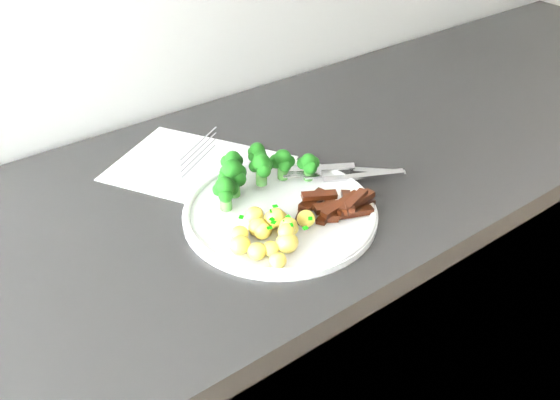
{
  "coord_description": "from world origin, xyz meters",
  "views": [
    {
      "loc": [
        -0.55,
        0.97,
        1.48
      ],
      "look_at": [
        -0.1,
        1.57,
        0.96
      ],
      "focal_mm": 38.78,
      "sensor_mm": 36.0,
      "label": 1
    }
  ],
  "objects_px": {
    "counter": "(275,362)",
    "plate": "(280,212)",
    "fork": "(346,175)",
    "knife": "(361,171)",
    "recipe_paper": "(199,168)",
    "broccoli": "(255,169)",
    "potatoes": "(271,231)",
    "beef_strips": "(335,205)"
  },
  "relations": [
    {
      "from": "counter",
      "to": "plate",
      "type": "height_order",
      "value": "plate"
    },
    {
      "from": "counter",
      "to": "knife",
      "type": "distance_m",
      "value": 0.5
    },
    {
      "from": "recipe_paper",
      "to": "plate",
      "type": "relative_size",
      "value": 1.18
    },
    {
      "from": "broccoli",
      "to": "potatoes",
      "type": "xyz_separation_m",
      "value": [
        -0.06,
        -0.12,
        -0.02
      ]
    },
    {
      "from": "plate",
      "to": "beef_strips",
      "type": "height_order",
      "value": "beef_strips"
    },
    {
      "from": "broccoli",
      "to": "fork",
      "type": "distance_m",
      "value": 0.15
    },
    {
      "from": "knife",
      "to": "broccoli",
      "type": "bearing_deg",
      "value": 160.47
    },
    {
      "from": "potatoes",
      "to": "beef_strips",
      "type": "height_order",
      "value": "potatoes"
    },
    {
      "from": "recipe_paper",
      "to": "broccoli",
      "type": "relative_size",
      "value": 1.85
    },
    {
      "from": "recipe_paper",
      "to": "fork",
      "type": "bearing_deg",
      "value": -48.53
    },
    {
      "from": "broccoli",
      "to": "knife",
      "type": "xyz_separation_m",
      "value": [
        0.17,
        -0.06,
        -0.04
      ]
    },
    {
      "from": "broccoli",
      "to": "beef_strips",
      "type": "relative_size",
      "value": 1.4
    },
    {
      "from": "fork",
      "to": "recipe_paper",
      "type": "bearing_deg",
      "value": 131.47
    },
    {
      "from": "broccoli",
      "to": "fork",
      "type": "relative_size",
      "value": 1.11
    },
    {
      "from": "counter",
      "to": "recipe_paper",
      "type": "xyz_separation_m",
      "value": [
        -0.09,
        0.1,
        0.47
      ]
    },
    {
      "from": "potatoes",
      "to": "fork",
      "type": "bearing_deg",
      "value": 15.46
    },
    {
      "from": "plate",
      "to": "knife",
      "type": "relative_size",
      "value": 1.73
    },
    {
      "from": "recipe_paper",
      "to": "beef_strips",
      "type": "xyz_separation_m",
      "value": [
        0.09,
        -0.25,
        0.02
      ]
    },
    {
      "from": "plate",
      "to": "beef_strips",
      "type": "distance_m",
      "value": 0.09
    },
    {
      "from": "recipe_paper",
      "to": "beef_strips",
      "type": "distance_m",
      "value": 0.26
    },
    {
      "from": "fork",
      "to": "knife",
      "type": "xyz_separation_m",
      "value": [
        0.04,
        0.01,
        -0.01
      ]
    },
    {
      "from": "potatoes",
      "to": "plate",
      "type": "bearing_deg",
      "value": 43.07
    },
    {
      "from": "recipe_paper",
      "to": "knife",
      "type": "xyz_separation_m",
      "value": [
        0.21,
        -0.18,
        0.01
      ]
    },
    {
      "from": "recipe_paper",
      "to": "broccoli",
      "type": "bearing_deg",
      "value": -74.83
    },
    {
      "from": "knife",
      "to": "beef_strips",
      "type": "bearing_deg",
      "value": -151.16
    },
    {
      "from": "plate",
      "to": "beef_strips",
      "type": "bearing_deg",
      "value": -38.15
    },
    {
      "from": "broccoli",
      "to": "fork",
      "type": "bearing_deg",
      "value": -26.84
    },
    {
      "from": "broccoli",
      "to": "counter",
      "type": "bearing_deg",
      "value": 20.95
    },
    {
      "from": "counter",
      "to": "plate",
      "type": "distance_m",
      "value": 0.49
    },
    {
      "from": "potatoes",
      "to": "broccoli",
      "type": "bearing_deg",
      "value": 65.1
    },
    {
      "from": "potatoes",
      "to": "beef_strips",
      "type": "bearing_deg",
      "value": -1.52
    },
    {
      "from": "recipe_paper",
      "to": "beef_strips",
      "type": "relative_size",
      "value": 2.59
    },
    {
      "from": "plate",
      "to": "fork",
      "type": "distance_m",
      "value": 0.14
    },
    {
      "from": "potatoes",
      "to": "knife",
      "type": "xyz_separation_m",
      "value": [
        0.23,
        0.06,
        -0.02
      ]
    },
    {
      "from": "fork",
      "to": "knife",
      "type": "relative_size",
      "value": 1.0
    },
    {
      "from": "recipe_paper",
      "to": "knife",
      "type": "height_order",
      "value": "knife"
    },
    {
      "from": "counter",
      "to": "beef_strips",
      "type": "distance_m",
      "value": 0.51
    },
    {
      "from": "broccoli",
      "to": "beef_strips",
      "type": "distance_m",
      "value": 0.14
    },
    {
      "from": "knife",
      "to": "recipe_paper",
      "type": "bearing_deg",
      "value": 138.53
    },
    {
      "from": "recipe_paper",
      "to": "plate",
      "type": "bearing_deg",
      "value": -81.51
    },
    {
      "from": "fork",
      "to": "knife",
      "type": "height_order",
      "value": "fork"
    },
    {
      "from": "plate",
      "to": "potatoes",
      "type": "xyz_separation_m",
      "value": [
        -0.05,
        -0.05,
        0.02
      ]
    }
  ]
}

